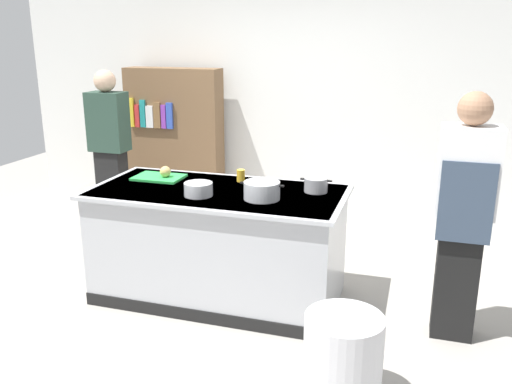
{
  "coord_description": "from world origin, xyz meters",
  "views": [
    {
      "loc": [
        1.48,
        -3.76,
        2.07
      ],
      "look_at": [
        0.25,
        0.2,
        0.85
      ],
      "focal_mm": 38.02,
      "sensor_mm": 36.0,
      "label": 1
    }
  ],
  "objects": [
    {
      "name": "ground_plane",
      "position": [
        0.0,
        0.0,
        0.0
      ],
      "size": [
        10.0,
        10.0,
        0.0
      ],
      "primitive_type": "plane",
      "color": "#9E9991"
    },
    {
      "name": "back_wall",
      "position": [
        0.0,
        2.1,
        1.5
      ],
      "size": [
        6.4,
        0.12,
        3.0
      ],
      "primitive_type": "cube",
      "color": "white",
      "rests_on": "ground_plane"
    },
    {
      "name": "counter_island",
      "position": [
        0.0,
        -0.0,
        0.47
      ],
      "size": [
        1.98,
        0.98,
        0.9
      ],
      "color": "#B7BABF",
      "rests_on": "ground_plane"
    },
    {
      "name": "cutting_board",
      "position": [
        -0.59,
        0.18,
        0.91
      ],
      "size": [
        0.4,
        0.28,
        0.02
      ],
      "primitive_type": "cube",
      "color": "green",
      "rests_on": "counter_island"
    },
    {
      "name": "onion",
      "position": [
        -0.53,
        0.17,
        0.97
      ],
      "size": [
        0.09,
        0.09,
        0.09
      ],
      "primitive_type": "sphere",
      "color": "tan",
      "rests_on": "cutting_board"
    },
    {
      "name": "stock_pot",
      "position": [
        0.39,
        -0.12,
        0.97
      ],
      "size": [
        0.33,
        0.27,
        0.13
      ],
      "color": "#B7BABF",
      "rests_on": "counter_island"
    },
    {
      "name": "sauce_pan",
      "position": [
        0.74,
        0.18,
        0.95
      ],
      "size": [
        0.24,
        0.18,
        0.11
      ],
      "color": "#99999E",
      "rests_on": "counter_island"
    },
    {
      "name": "mixing_bowl",
      "position": [
        -0.08,
        -0.18,
        0.95
      ],
      "size": [
        0.21,
        0.21,
        0.1
      ],
      "primitive_type": "cylinder",
      "color": "#B7BABF",
      "rests_on": "counter_island"
    },
    {
      "name": "juice_cup",
      "position": [
        0.09,
        0.29,
        0.95
      ],
      "size": [
        0.07,
        0.07,
        0.1
      ],
      "primitive_type": "cylinder",
      "color": "yellow",
      "rests_on": "counter_island"
    },
    {
      "name": "trash_bin",
      "position": [
        1.15,
        -1.03,
        0.27
      ],
      "size": [
        0.45,
        0.45,
        0.54
      ],
      "primitive_type": "cylinder",
      "color": "silver",
      "rests_on": "ground_plane"
    },
    {
      "name": "person_chef",
      "position": [
        1.79,
        -0.07,
        0.91
      ],
      "size": [
        0.38,
        0.25,
        1.72
      ],
      "rotation": [
        0.0,
        0.0,
        1.72
      ],
      "color": "black",
      "rests_on": "ground_plane"
    },
    {
      "name": "person_guest",
      "position": [
        -1.6,
        1.04,
        0.91
      ],
      "size": [
        0.38,
        0.24,
        1.72
      ],
      "rotation": [
        0.0,
        0.0,
        -1.65
      ],
      "color": "black",
      "rests_on": "ground_plane"
    },
    {
      "name": "bookshelf",
      "position": [
        -1.22,
        1.8,
        0.85
      ],
      "size": [
        1.1,
        0.31,
        1.7
      ],
      "color": "brown",
      "rests_on": "ground_plane"
    }
  ]
}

